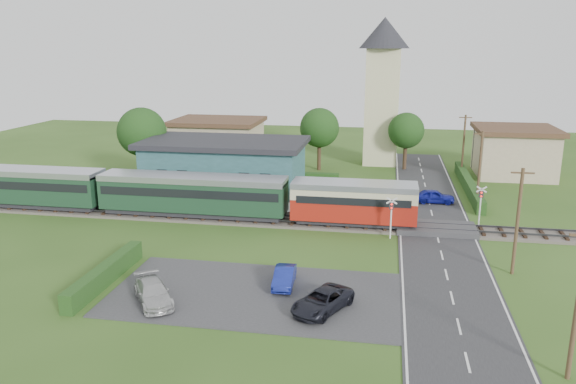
% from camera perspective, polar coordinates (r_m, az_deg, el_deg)
% --- Properties ---
extents(ground, '(120.00, 120.00, 0.00)m').
position_cam_1_polar(ground, '(44.61, 2.06, -4.08)').
color(ground, '#2D4C19').
extents(railway_track, '(76.00, 3.20, 0.49)m').
position_cam_1_polar(railway_track, '(46.46, 2.41, -3.17)').
color(railway_track, '#4C443D').
rests_on(railway_track, ground).
extents(road, '(6.00, 70.00, 0.05)m').
position_cam_1_polar(road, '(44.41, 14.98, -4.65)').
color(road, '#28282B').
rests_on(road, ground).
extents(car_park, '(17.00, 9.00, 0.08)m').
position_cam_1_polar(car_park, '(33.89, -3.42, -10.30)').
color(car_park, '#333335').
rests_on(car_park, ground).
extents(crossing_deck, '(6.20, 3.40, 0.45)m').
position_cam_1_polar(crossing_deck, '(46.24, 14.81, -3.60)').
color(crossing_deck, '#333335').
rests_on(crossing_deck, ground).
extents(platform, '(30.00, 3.00, 0.45)m').
position_cam_1_polar(platform, '(51.61, -8.17, -1.35)').
color(platform, gray).
rests_on(platform, ground).
extents(equipment_hut, '(2.30, 2.30, 2.55)m').
position_cam_1_polar(equipment_hut, '(54.22, -16.28, 0.65)').
color(equipment_hut, beige).
rests_on(equipment_hut, platform).
extents(station_building, '(16.00, 9.00, 5.30)m').
position_cam_1_polar(station_building, '(56.38, -6.43, 2.66)').
color(station_building, '#386E76').
rests_on(station_building, ground).
extents(train, '(43.20, 2.90, 3.40)m').
position_cam_1_polar(train, '(49.38, -13.11, 0.03)').
color(train, '#232328').
rests_on(train, ground).
extents(church_tower, '(6.00, 6.00, 17.60)m').
position_cam_1_polar(church_tower, '(69.97, 9.60, 11.10)').
color(church_tower, beige).
rests_on(church_tower, ground).
extents(house_west, '(10.80, 8.80, 5.50)m').
position_cam_1_polar(house_west, '(70.96, -7.13, 5.19)').
color(house_west, tan).
rests_on(house_west, ground).
extents(house_east, '(8.80, 8.80, 5.50)m').
position_cam_1_polar(house_east, '(68.32, 21.98, 3.87)').
color(house_east, tan).
rests_on(house_east, ground).
extents(hedge_carpark, '(0.80, 9.00, 1.20)m').
position_cam_1_polar(hedge_carpark, '(36.92, -18.07, -7.93)').
color(hedge_carpark, '#193814').
rests_on(hedge_carpark, ground).
extents(hedge_roadside, '(0.80, 18.00, 1.20)m').
position_cam_1_polar(hedge_roadside, '(60.03, 17.84, 0.72)').
color(hedge_roadside, '#193814').
rests_on(hedge_roadside, ground).
extents(hedge_station, '(22.00, 0.80, 1.30)m').
position_cam_1_polar(hedge_station, '(61.05, -5.19, 1.65)').
color(hedge_station, '#193814').
rests_on(hedge_station, ground).
extents(tree_a, '(5.20, 5.20, 8.00)m').
position_cam_1_polar(tree_a, '(62.18, -14.63, 5.91)').
color(tree_a, '#332316').
rests_on(tree_a, ground).
extents(tree_b, '(4.60, 4.60, 7.34)m').
position_cam_1_polar(tree_b, '(65.98, 3.22, 6.52)').
color(tree_b, '#332316').
rests_on(tree_b, ground).
extents(tree_c, '(4.20, 4.20, 6.78)m').
position_cam_1_polar(tree_c, '(67.57, 11.92, 6.11)').
color(tree_c, '#332316').
rests_on(tree_c, ground).
extents(utility_pole_b, '(1.40, 0.22, 7.00)m').
position_cam_1_polar(utility_pole_b, '(38.32, 22.29, -2.68)').
color(utility_pole_b, '#473321').
rests_on(utility_pole_b, ground).
extents(utility_pole_c, '(1.40, 0.22, 7.00)m').
position_cam_1_polar(utility_pole_c, '(53.59, 18.89, 2.34)').
color(utility_pole_c, '#473321').
rests_on(utility_pole_c, ground).
extents(utility_pole_d, '(1.40, 0.22, 7.00)m').
position_cam_1_polar(utility_pole_d, '(65.27, 17.39, 4.55)').
color(utility_pole_d, '#473321').
rests_on(utility_pole_d, ground).
extents(crossing_signal_near, '(0.84, 0.28, 3.28)m').
position_cam_1_polar(crossing_signal_near, '(43.19, 10.45, -1.98)').
color(crossing_signal_near, silver).
rests_on(crossing_signal_near, ground).
extents(crossing_signal_far, '(0.84, 0.28, 3.28)m').
position_cam_1_polar(crossing_signal_far, '(48.44, 18.99, -0.73)').
color(crossing_signal_far, silver).
rests_on(crossing_signal_far, ground).
extents(streetlamp_west, '(0.30, 0.30, 5.15)m').
position_cam_1_polar(streetlamp_west, '(68.76, -13.97, 4.78)').
color(streetlamp_west, '#3F3F47').
rests_on(streetlamp_west, ground).
extents(streetlamp_east, '(0.30, 0.30, 5.15)m').
position_cam_1_polar(streetlamp_east, '(70.50, 18.34, 4.70)').
color(streetlamp_east, '#3F3F47').
rests_on(streetlamp_east, ground).
extents(car_on_road, '(3.81, 1.66, 1.28)m').
position_cam_1_polar(car_on_road, '(54.12, 14.61, -0.42)').
color(car_on_road, navy).
rests_on(car_on_road, road).
extents(car_park_blue, '(1.36, 3.43, 1.11)m').
position_cam_1_polar(car_park_blue, '(34.65, -0.38, -8.62)').
color(car_park_blue, navy).
rests_on(car_park_blue, car_park).
extents(car_park_silver, '(3.77, 4.41, 1.21)m').
position_cam_1_polar(car_park_silver, '(33.39, -13.55, -9.89)').
color(car_park_silver, '#AFAFAF').
rests_on(car_park_silver, car_park).
extents(car_park_dark, '(3.66, 4.62, 1.17)m').
position_cam_1_polar(car_park_dark, '(31.62, 3.50, -10.97)').
color(car_park_dark, black).
rests_on(car_park_dark, car_park).
extents(pedestrian_near, '(0.72, 0.49, 1.93)m').
position_cam_1_polar(pedestrian_near, '(49.35, 1.39, -0.51)').
color(pedestrian_near, gray).
rests_on(pedestrian_near, platform).
extents(pedestrian_far, '(0.68, 0.80, 1.47)m').
position_cam_1_polar(pedestrian_far, '(53.95, -16.05, -0.02)').
color(pedestrian_far, gray).
rests_on(pedestrian_far, platform).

